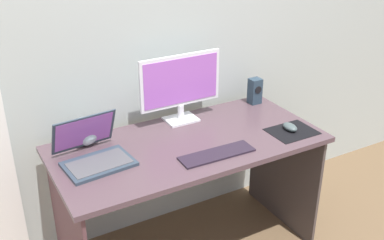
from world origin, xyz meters
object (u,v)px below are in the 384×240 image
object	(u,v)px
laptop	(93,153)
keyboard_external	(217,154)
monitor	(181,85)
mouse	(290,127)
fishbowl	(85,131)
speaker_right	(255,91)

from	to	relation	value
laptop	keyboard_external	xyz separation A→B (m)	(0.55, -0.24, -0.04)
laptop	monitor	bearing A→B (deg)	18.57
keyboard_external	mouse	size ratio (longest dim) A/B	3.90
laptop	fishbowl	size ratio (longest dim) A/B	2.30
mouse	keyboard_external	bearing A→B (deg)	-172.87
laptop	keyboard_external	distance (m)	0.60
laptop	mouse	bearing A→B (deg)	-11.43
laptop	fishbowl	bearing A→B (deg)	84.45
keyboard_external	monitor	bearing A→B (deg)	87.36
mouse	monitor	bearing A→B (deg)	141.86
laptop	mouse	world-z (taller)	laptop
monitor	speaker_right	bearing A→B (deg)	-0.16
laptop	keyboard_external	size ratio (longest dim) A/B	0.89
monitor	laptop	bearing A→B (deg)	-161.43
speaker_right	fishbowl	xyz separation A→B (m)	(-1.08, -0.01, -0.01)
keyboard_external	mouse	world-z (taller)	mouse
monitor	speaker_right	size ratio (longest dim) A/B	3.07
keyboard_external	speaker_right	bearing A→B (deg)	40.17
speaker_right	fishbowl	distance (m)	1.08
monitor	fishbowl	bearing A→B (deg)	-179.34
laptop	mouse	xyz separation A→B (m)	(1.04, -0.21, -0.02)
monitor	keyboard_external	size ratio (longest dim) A/B	1.25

